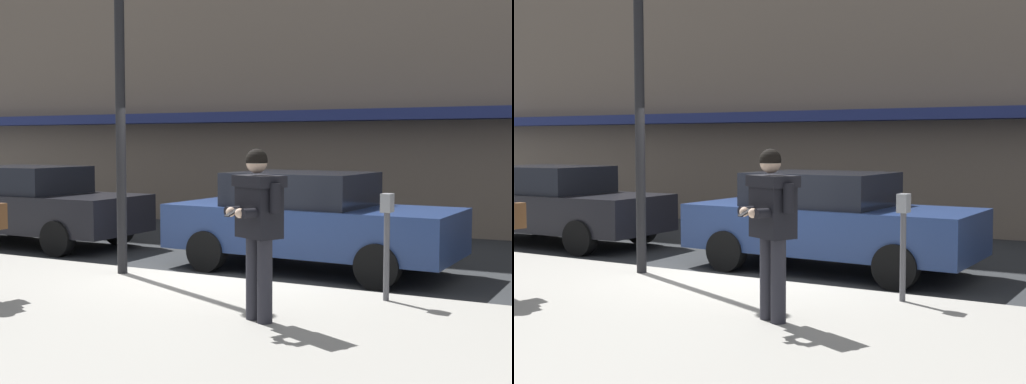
% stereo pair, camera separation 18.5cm
% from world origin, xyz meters
% --- Properties ---
extents(ground_plane, '(80.00, 80.00, 0.00)m').
position_xyz_m(ground_plane, '(0.00, 0.00, 0.00)').
color(ground_plane, '#2B2D30').
extents(sidewalk, '(32.00, 5.30, 0.14)m').
position_xyz_m(sidewalk, '(1.00, -2.85, 0.07)').
color(sidewalk, '#99968E').
rests_on(sidewalk, ground).
extents(curb_paint_line, '(28.00, 0.12, 0.01)m').
position_xyz_m(curb_paint_line, '(1.00, 0.05, 0.00)').
color(curb_paint_line, silver).
rests_on(curb_paint_line, ground).
extents(parked_sedan_near, '(4.52, 1.98, 1.54)m').
position_xyz_m(parked_sedan_near, '(-5.26, 1.52, 0.79)').
color(parked_sedan_near, black).
rests_on(parked_sedan_near, ground).
extents(parked_sedan_mid, '(4.56, 2.04, 1.54)m').
position_xyz_m(parked_sedan_mid, '(0.64, 1.49, 0.79)').
color(parked_sedan_mid, navy).
rests_on(parked_sedan_mid, ground).
extents(man_texting_on_phone, '(0.62, 0.65, 1.81)m').
position_xyz_m(man_texting_on_phone, '(1.65, -2.17, 1.25)').
color(man_texting_on_phone, '#23232B').
rests_on(man_texting_on_phone, sidewalk).
extents(street_lamp_post, '(0.36, 0.36, 4.88)m').
position_xyz_m(street_lamp_post, '(-1.33, -0.65, 3.14)').
color(street_lamp_post, black).
rests_on(street_lamp_post, sidewalk).
extents(parking_meter, '(0.12, 0.18, 1.27)m').
position_xyz_m(parking_meter, '(2.54, -0.60, 0.97)').
color(parking_meter, '#4C4C51').
rests_on(parking_meter, sidewalk).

